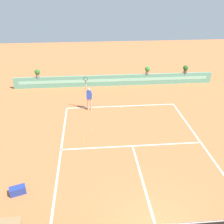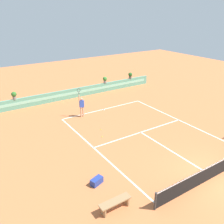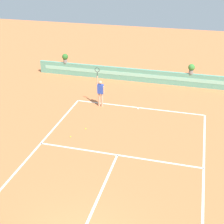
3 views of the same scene
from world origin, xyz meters
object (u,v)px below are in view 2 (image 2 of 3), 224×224
tennis_ball_near_baseline (101,130)px  potted_plant_right (105,79)px  bench_courtside (115,203)px  tennis_ball_mid_court (102,137)px  potted_plant_far_right (130,75)px  potted_plant_far_left (14,95)px  tennis_player (82,105)px  gear_bag (97,181)px

tennis_ball_near_baseline → potted_plant_right: size_ratio=0.09×
bench_courtside → tennis_ball_mid_court: bench_courtside is taller
tennis_ball_mid_court → tennis_ball_near_baseline: bearing=63.8°
potted_plant_far_right → potted_plant_right: 3.54m
potted_plant_far_left → tennis_player: bearing=-48.0°
gear_bag → potted_plant_right: size_ratio=0.97×
tennis_ball_near_baseline → potted_plant_right: (5.30, 7.99, 1.38)m
bench_courtside → potted_plant_far_right: potted_plant_far_right is taller
potted_plant_far_right → potted_plant_far_left: (-13.31, 0.00, 0.00)m
tennis_ball_near_baseline → potted_plant_far_left: size_ratio=0.09×
potted_plant_far_left → potted_plant_right: bearing=0.0°
gear_bag → tennis_ball_mid_court: 5.20m
tennis_ball_near_baseline → tennis_ball_mid_court: (-0.50, -1.03, 0.00)m
bench_courtside → potted_plant_far_left: (-0.87, 15.36, 1.04)m
tennis_ball_mid_court → bench_courtside: bearing=-116.0°
gear_bag → tennis_ball_mid_court: gear_bag is taller
potted_plant_far_left → potted_plant_right: size_ratio=1.00×
gear_bag → potted_plant_right: bearing=56.8°
tennis_ball_near_baseline → potted_plant_far_left: bearing=119.2°
tennis_ball_mid_court → potted_plant_far_left: bearing=113.8°
potted_plant_far_right → potted_plant_far_left: bearing=180.0°
bench_courtside → potted_plant_right: bearing=59.9°
potted_plant_far_right → potted_plant_right: (-3.54, 0.00, 0.00)m
tennis_ball_near_baseline → tennis_ball_mid_court: same height
gear_bag → tennis_ball_near_baseline: size_ratio=10.29×
tennis_player → potted_plant_far_left: 6.61m
tennis_ball_mid_court → potted_plant_far_left: size_ratio=0.09×
gear_bag → potted_plant_right: (8.72, 13.32, 1.23)m
tennis_ball_mid_court → potted_plant_right: (5.80, 9.02, 1.38)m
gear_bag → tennis_player: size_ratio=0.27×
bench_courtside → tennis_player: 11.06m
tennis_player → potted_plant_far_left: bearing=132.0°
tennis_ball_near_baseline → potted_plant_far_left: potted_plant_far_left is taller
tennis_ball_near_baseline → potted_plant_far_right: bearing=42.1°
tennis_player → tennis_ball_mid_court: 4.26m
potted_plant_far_right → potted_plant_far_left: 13.31m
tennis_player → potted_plant_far_left: (-4.41, 4.90, 0.36)m
tennis_ball_near_baseline → tennis_ball_mid_court: size_ratio=1.00×
bench_courtside → potted_plant_far_right: size_ratio=2.21×
tennis_ball_mid_court → potted_plant_far_left: potted_plant_far_left is taller
bench_courtside → gear_bag: (0.18, 2.04, -0.20)m
tennis_ball_mid_court → potted_plant_far_right: 13.05m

